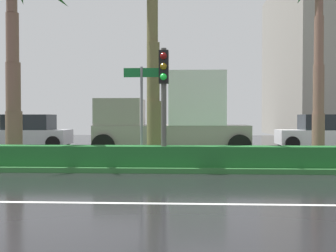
# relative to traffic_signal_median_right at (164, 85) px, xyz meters

# --- Properties ---
(ground_plane) EXTENTS (90.00, 42.00, 0.10)m
(ground_plane) POSITION_rel_traffic_signal_median_right_xyz_m (-2.55, 2.57, -2.59)
(ground_plane) COLOR black
(near_lane_divider_stripe) EXTENTS (81.00, 0.14, 0.01)m
(near_lane_divider_stripe) POSITION_rel_traffic_signal_median_right_xyz_m (-2.55, -4.43, -2.54)
(near_lane_divider_stripe) COLOR white
(near_lane_divider_stripe) RESTS_ON ground_plane
(median_strip) EXTENTS (85.50, 4.00, 0.15)m
(median_strip) POSITION_rel_traffic_signal_median_right_xyz_m (-2.55, 1.57, -2.47)
(median_strip) COLOR #2D6B33
(median_strip) RESTS_ON ground_plane
(median_hedge) EXTENTS (76.50, 0.70, 0.60)m
(median_hedge) POSITION_rel_traffic_signal_median_right_xyz_m (-2.55, 0.17, -2.09)
(median_hedge) COLOR #1E6028
(median_hedge) RESTS_ON median_strip
(traffic_signal_median_right) EXTENTS (0.28, 0.43, 3.47)m
(traffic_signal_median_right) POSITION_rel_traffic_signal_median_right_xyz_m (0.00, 0.00, 0.00)
(traffic_signal_median_right) COLOR #4C4C47
(traffic_signal_median_right) RESTS_ON median_strip
(street_name_sign) EXTENTS (1.10, 0.08, 3.00)m
(street_name_sign) POSITION_rel_traffic_signal_median_right_xyz_m (-0.71, 0.55, -0.46)
(street_name_sign) COLOR slate
(street_name_sign) RESTS_ON median_strip
(car_in_traffic_second) EXTENTS (4.30, 2.02, 1.72)m
(car_in_traffic_second) POSITION_rel_traffic_signal_median_right_xyz_m (-7.39, 8.37, -1.72)
(car_in_traffic_second) COLOR silver
(car_in_traffic_second) RESTS_ON ground_plane
(box_truck_lead) EXTENTS (6.40, 2.64, 3.46)m
(box_truck_lead) POSITION_rel_traffic_signal_median_right_xyz_m (0.11, 5.41, -1.00)
(box_truck_lead) COLOR gray
(box_truck_lead) RESTS_ON ground_plane
(car_in_traffic_third) EXTENTS (4.30, 2.02, 1.72)m
(car_in_traffic_third) POSITION_rel_traffic_signal_median_right_xyz_m (7.37, 8.71, -1.72)
(car_in_traffic_third) COLOR white
(car_in_traffic_third) RESTS_ON ground_plane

